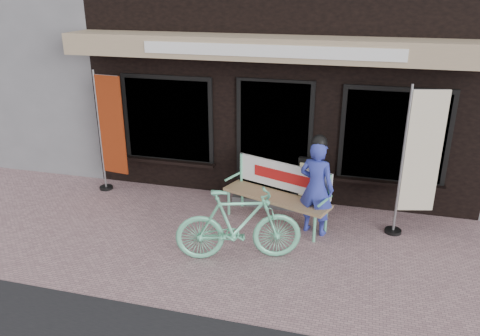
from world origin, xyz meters
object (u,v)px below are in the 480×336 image
(person, at_px, (316,186))
(nobori_cream, at_px, (418,160))
(nobori_red, at_px, (110,132))
(menu_stand, at_px, (311,185))
(bench, at_px, (279,189))
(bicycle, at_px, (239,225))

(person, distance_m, nobori_cream, 1.56)
(nobori_red, height_order, menu_stand, nobori_red)
(nobori_cream, relative_size, menu_stand, 2.43)
(person, bearing_deg, nobori_cream, 30.80)
(bench, bearing_deg, person, -1.23)
(bench, relative_size, person, 1.15)
(nobori_red, xyz_separation_m, nobori_cream, (5.29, -0.27, 0.04))
(bicycle, bearing_deg, nobori_red, 41.96)
(bench, xyz_separation_m, person, (0.62, -0.24, 0.22))
(person, relative_size, nobori_red, 0.71)
(bench, distance_m, nobori_red, 3.30)
(nobori_cream, bearing_deg, bench, 168.82)
(bench, bearing_deg, bicycle, -84.65)
(person, bearing_deg, bicycle, -115.20)
(nobori_cream, height_order, menu_stand, nobori_cream)
(menu_stand, bearing_deg, bicycle, -102.35)
(bench, distance_m, menu_stand, 0.66)
(nobori_cream, bearing_deg, person, 179.37)
(nobori_red, height_order, nobori_cream, nobori_cream)
(bench, height_order, nobori_red, nobori_red)
(bicycle, bearing_deg, menu_stand, -42.76)
(menu_stand, bearing_deg, person, -65.76)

